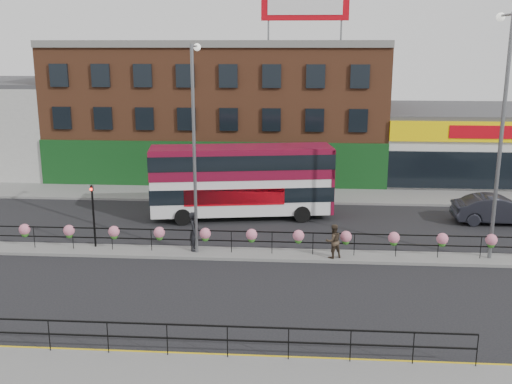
# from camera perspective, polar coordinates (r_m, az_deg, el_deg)

# --- Properties ---
(ground) EXTENTS (120.00, 120.00, 0.00)m
(ground) POSITION_cam_1_polar(r_m,az_deg,el_deg) (29.69, -0.42, -6.09)
(ground) COLOR black
(ground) RESTS_ON ground
(north_pavement) EXTENTS (60.00, 4.00, 0.15)m
(north_pavement) POSITION_cam_1_polar(r_m,az_deg,el_deg) (41.12, 0.90, -0.26)
(north_pavement) COLOR slate
(north_pavement) RESTS_ON ground
(median) EXTENTS (60.00, 1.60, 0.15)m
(median) POSITION_cam_1_polar(r_m,az_deg,el_deg) (29.66, -0.42, -5.95)
(median) COLOR slate
(median) RESTS_ON ground
(yellow_line_inner) EXTENTS (60.00, 0.10, 0.01)m
(yellow_line_inner) POSITION_cam_1_polar(r_m,az_deg,el_deg) (20.88, -2.58, -15.22)
(yellow_line_inner) COLOR gold
(yellow_line_inner) RESTS_ON ground
(yellow_line_outer) EXTENTS (60.00, 0.10, 0.01)m
(yellow_line_outer) POSITION_cam_1_polar(r_m,az_deg,el_deg) (20.73, -2.64, -15.46)
(yellow_line_outer) COLOR gold
(yellow_line_outer) RESTS_ON ground
(brick_building) EXTENTS (25.00, 12.21, 10.30)m
(brick_building) POSITION_cam_1_polar(r_m,az_deg,el_deg) (48.42, -3.32, 7.96)
(brick_building) COLOR brown
(brick_building) RESTS_ON ground
(supermarket) EXTENTS (15.00, 12.25, 5.30)m
(supermarket) POSITION_cam_1_polar(r_m,az_deg,el_deg) (50.22, 20.05, 4.50)
(supermarket) COLOR silver
(supermarket) RESTS_ON ground
(median_railing) EXTENTS (30.04, 0.56, 1.23)m
(median_railing) POSITION_cam_1_polar(r_m,az_deg,el_deg) (29.34, -0.42, -4.17)
(median_railing) COLOR black
(median_railing) RESTS_ON median
(south_railing) EXTENTS (20.04, 0.05, 1.12)m
(south_railing) POSITION_cam_1_polar(r_m,az_deg,el_deg) (20.40, -8.49, -13.08)
(south_railing) COLOR black
(south_railing) RESTS_ON south_pavement
(double_decker_bus) EXTENTS (10.96, 4.15, 4.33)m
(double_decker_bus) POSITION_cam_1_polar(r_m,az_deg,el_deg) (35.32, -1.31, 1.67)
(double_decker_bus) COLOR silver
(double_decker_bus) RESTS_ON ground
(car) EXTENTS (1.83, 5.02, 1.65)m
(car) POSITION_cam_1_polar(r_m,az_deg,el_deg) (37.41, 21.97, -1.56)
(car) COLOR #202129
(car) RESTS_ON ground
(pedestrian_a) EXTENTS (0.74, 0.50, 1.98)m
(pedestrian_a) POSITION_cam_1_polar(r_m,az_deg,el_deg) (29.84, -5.90, -3.75)
(pedestrian_a) COLOR black
(pedestrian_a) RESTS_ON median
(pedestrian_b) EXTENTS (1.27, 1.22, 1.67)m
(pedestrian_b) POSITION_cam_1_polar(r_m,az_deg,el_deg) (28.98, 7.37, -4.65)
(pedestrian_b) COLOR #3A2E21
(pedestrian_b) RESTS_ON median
(lamp_column_west) EXTENTS (0.36, 1.76, 10.04)m
(lamp_column_west) POSITION_cam_1_polar(r_m,az_deg,el_deg) (28.73, -5.86, 5.73)
(lamp_column_west) COLOR slate
(lamp_column_west) RESTS_ON median
(lamp_column_east) EXTENTS (0.41, 2.01, 11.43)m
(lamp_column_east) POSITION_cam_1_polar(r_m,az_deg,el_deg) (29.88, 22.31, 6.67)
(lamp_column_east) COLOR slate
(lamp_column_east) RESTS_ON median
(traffic_light_median) EXTENTS (0.15, 0.28, 3.65)m
(traffic_light_median) POSITION_cam_1_polar(r_m,az_deg,el_deg) (30.96, -15.29, -0.96)
(traffic_light_median) COLOR black
(traffic_light_median) RESTS_ON median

